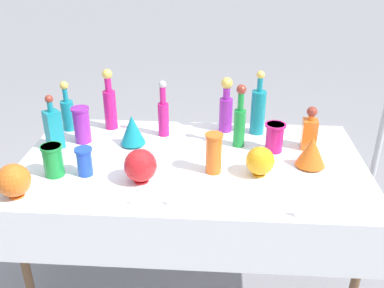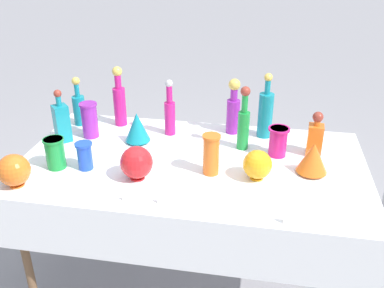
{
  "view_description": "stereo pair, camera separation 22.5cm",
  "coord_description": "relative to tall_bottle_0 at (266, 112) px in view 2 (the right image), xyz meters",
  "views": [
    {
      "loc": [
        0.13,
        -2.01,
        1.87
      ],
      "look_at": [
        0.0,
        0.0,
        0.86
      ],
      "focal_mm": 40.0,
      "sensor_mm": 36.0,
      "label": 1
    },
    {
      "loc": [
        0.35,
        -1.98,
        1.87
      ],
      "look_at": [
        0.0,
        0.0,
        0.86
      ],
      "focal_mm": 40.0,
      "sensor_mm": 36.0,
      "label": 2
    }
  ],
  "objects": [
    {
      "name": "ground_plane",
      "position": [
        -0.37,
        -0.38,
        -0.91
      ],
      "size": [
        40.0,
        40.0,
        0.0
      ],
      "primitive_type": "plane",
      "color": "gray"
    },
    {
      "name": "display_table",
      "position": [
        -0.37,
        -0.41,
        -0.21
      ],
      "size": [
        1.84,
        1.03,
        0.76
      ],
      "color": "white",
      "rests_on": "ground"
    },
    {
      "name": "tall_bottle_0",
      "position": [
        0.0,
        0.0,
        0.0
      ],
      "size": [
        0.09,
        0.09,
        0.39
      ],
      "color": "teal",
      "rests_on": "display_table"
    },
    {
      "name": "tall_bottle_1",
      "position": [
        -0.9,
        0.01,
        0.01
      ],
      "size": [
        0.08,
        0.08,
        0.38
      ],
      "color": "#C61972",
      "rests_on": "display_table"
    },
    {
      "name": "tall_bottle_2",
      "position": [
        -0.56,
        -0.07,
        -0.01
      ],
      "size": [
        0.06,
        0.06,
        0.34
      ],
      "color": "#C61972",
      "rests_on": "display_table"
    },
    {
      "name": "tall_bottle_3",
      "position": [
        -0.19,
        0.02,
        0.0
      ],
      "size": [
        0.08,
        0.08,
        0.34
      ],
      "color": "purple",
      "rests_on": "display_table"
    },
    {
      "name": "tall_bottle_4",
      "position": [
        -0.12,
        -0.18,
        0.0
      ],
      "size": [
        0.07,
        0.07,
        0.37
      ],
      "color": "#198C38",
      "rests_on": "display_table"
    },
    {
      "name": "tall_bottle_5",
      "position": [
        -1.15,
        -0.03,
        -0.03
      ],
      "size": [
        0.08,
        0.08,
        0.31
      ],
      "color": "teal",
      "rests_on": "display_table"
    },
    {
      "name": "square_decanter_0",
      "position": [
        0.27,
        -0.19,
        -0.04
      ],
      "size": [
        0.09,
        0.09,
        0.25
      ],
      "color": "orange",
      "rests_on": "display_table"
    },
    {
      "name": "square_decanter_1",
      "position": [
        -1.15,
        -0.27,
        -0.03
      ],
      "size": [
        0.11,
        0.11,
        0.31
      ],
      "color": "teal",
      "rests_on": "display_table"
    },
    {
      "name": "slender_vase_0",
      "position": [
        -0.9,
        -0.56,
        -0.07
      ],
      "size": [
        0.09,
        0.09,
        0.15
      ],
      "color": "blue",
      "rests_on": "display_table"
    },
    {
      "name": "slender_vase_1",
      "position": [
        -0.25,
        -0.49,
        -0.04
      ],
      "size": [
        0.09,
        0.09,
        0.21
      ],
      "color": "orange",
      "rests_on": "display_table"
    },
    {
      "name": "slender_vase_2",
      "position": [
        -1.05,
        -0.57,
        -0.06
      ],
      "size": [
        0.11,
        0.11,
        0.16
      ],
      "color": "#198C38",
      "rests_on": "display_table"
    },
    {
      "name": "slender_vase_3",
      "position": [
        0.08,
        -0.23,
        -0.06
      ],
      "size": [
        0.12,
        0.12,
        0.16
      ],
      "color": "#C61972",
      "rests_on": "display_table"
    },
    {
      "name": "slender_vase_4",
      "position": [
        -1.02,
        -0.19,
        -0.04
      ],
      "size": [
        0.1,
        0.1,
        0.21
      ],
      "color": "purple",
      "rests_on": "display_table"
    },
    {
      "name": "fluted_vase_0",
      "position": [
        -0.72,
        -0.21,
        -0.06
      ],
      "size": [
        0.15,
        0.15,
        0.18
      ],
      "color": "teal",
      "rests_on": "display_table"
    },
    {
      "name": "fluted_vase_1",
      "position": [
        0.25,
        -0.4,
        -0.06
      ],
      "size": [
        0.16,
        0.16,
        0.17
      ],
      "color": "orange",
      "rests_on": "display_table"
    },
    {
      "name": "round_bowl_0",
      "position": [
        -1.16,
        -0.78,
        -0.07
      ],
      "size": [
        0.16,
        0.16,
        0.16
      ],
      "color": "orange",
      "rests_on": "display_table"
    },
    {
      "name": "round_bowl_1",
      "position": [
        -0.61,
        -0.61,
        -0.06
      ],
      "size": [
        0.16,
        0.16,
        0.17
      ],
      "color": "red",
      "rests_on": "display_table"
    },
    {
      "name": "round_bowl_2",
      "position": [
        -0.02,
        -0.51,
        -0.07
      ],
      "size": [
        0.14,
        0.14,
        0.15
      ],
      "color": "orange",
      "rests_on": "display_table"
    },
    {
      "name": "price_tag_left",
      "position": [
        -0.6,
        -0.81,
        -0.13
      ],
      "size": [
        0.05,
        0.02,
        0.04
      ],
      "primitive_type": "cube",
      "rotation": [
        -0.21,
        0.0,
        -0.13
      ],
      "color": "white",
      "rests_on": "display_table"
    },
    {
      "name": "price_tag_center",
      "position": [
        0.13,
        -0.85,
        -0.13
      ],
      "size": [
        0.05,
        0.02,
        0.05
      ],
      "primitive_type": "cube",
      "rotation": [
        -0.21,
        0.0,
        0.11
      ],
      "color": "white",
      "rests_on": "display_table"
    },
    {
      "name": "price_tag_right",
      "position": [
        -0.42,
        -0.8,
        -0.13
      ],
      "size": [
        0.06,
        0.02,
        0.04
      ],
      "primitive_type": "cube",
      "rotation": [
        -0.21,
        0.0,
        -0.03
      ],
      "color": "white",
      "rests_on": "display_table"
    },
    {
      "name": "cardboard_box_behind_left",
      "position": [
        -0.08,
        0.87,
        -0.76
      ],
      "size": [
        0.5,
        0.46,
        0.37
      ],
      "color": "tan",
      "rests_on": "ground"
    }
  ]
}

